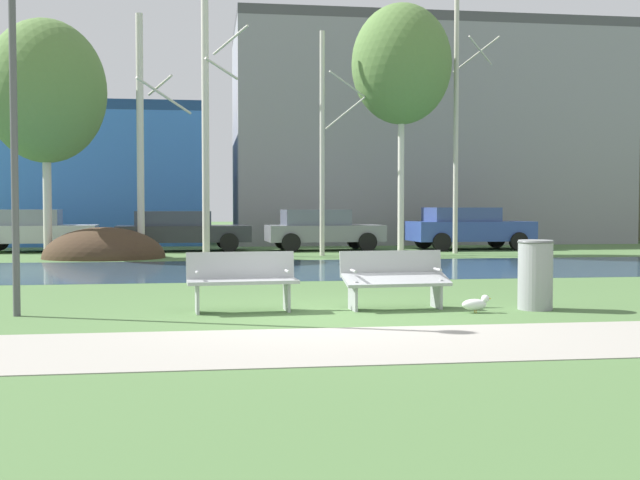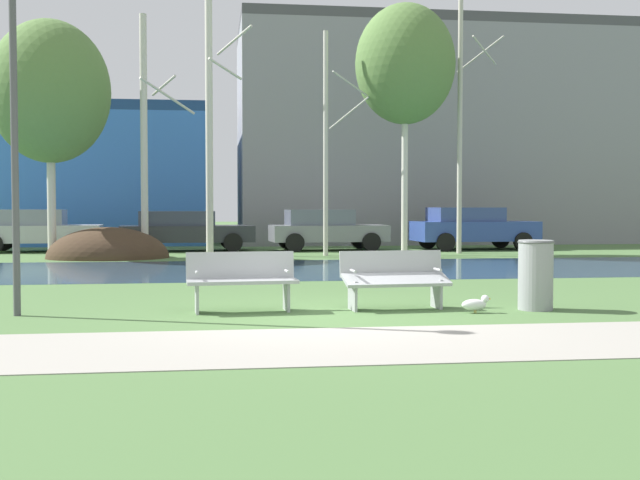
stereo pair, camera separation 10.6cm
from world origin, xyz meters
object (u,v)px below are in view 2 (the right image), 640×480
(parked_hatch_third_grey, at_px, (326,229))
(bench_left, at_px, (242,280))
(trash_bin, at_px, (536,274))
(parked_wagon_fourth_blue, at_px, (472,227))
(seagull, at_px, (476,304))
(parked_van_nearest_silver, at_px, (37,229))
(bench_right, at_px, (394,278))
(parked_sedan_second_dark, at_px, (184,230))
(streetlamp, at_px, (13,51))

(parked_hatch_third_grey, bearing_deg, bench_left, -102.33)
(trash_bin, bearing_deg, parked_hatch_third_grey, 93.06)
(parked_wagon_fourth_blue, bearing_deg, seagull, -108.29)
(parked_van_nearest_silver, distance_m, parked_hatch_third_grey, 9.88)
(seagull, bearing_deg, parked_van_nearest_silver, 119.85)
(bench_right, distance_m, parked_hatch_third_grey, 15.98)
(trash_bin, relative_size, parked_hatch_third_grey, 0.25)
(bench_right, height_order, trash_bin, trash_bin)
(seagull, bearing_deg, bench_left, 169.85)
(bench_right, relative_size, parked_hatch_third_grey, 0.40)
(bench_right, bearing_deg, seagull, -29.39)
(bench_right, relative_size, trash_bin, 1.57)
(bench_left, relative_size, seagull, 3.69)
(trash_bin, xyz_separation_m, parked_van_nearest_silver, (-10.74, 16.74, 0.22))
(bench_left, xyz_separation_m, parked_wagon_fourth_blue, (8.72, 15.66, 0.33))
(parked_hatch_third_grey, bearing_deg, parked_sedan_second_dark, 177.40)
(bench_left, xyz_separation_m, bench_right, (2.28, 0.00, 0.00))
(trash_bin, relative_size, streetlamp, 0.19)
(parked_van_nearest_silver, height_order, parked_sedan_second_dark, parked_van_nearest_silver)
(bench_right, height_order, seagull, bench_right)
(trash_bin, bearing_deg, streetlamp, 177.40)
(parked_van_nearest_silver, distance_m, parked_sedan_second_dark, 4.97)
(seagull, distance_m, parked_sedan_second_dark, 17.43)
(seagull, distance_m, parked_hatch_third_grey, 16.54)
(trash_bin, bearing_deg, parked_van_nearest_silver, 122.70)
(trash_bin, xyz_separation_m, parked_wagon_fourth_blue, (4.37, 16.02, 0.26))
(parked_hatch_third_grey, bearing_deg, trash_bin, -86.94)
(parked_hatch_third_grey, relative_size, parked_wagon_fourth_blue, 0.94)
(trash_bin, bearing_deg, parked_wagon_fourth_blue, 74.74)
(seagull, relative_size, parked_wagon_fourth_blue, 0.10)
(seagull, xyz_separation_m, parked_wagon_fourth_blue, (5.37, 16.26, 0.67))
(seagull, relative_size, parked_van_nearest_silver, 0.11)
(streetlamp, bearing_deg, seagull, -5.06)
(bench_right, bearing_deg, trash_bin, -9.99)
(seagull, xyz_separation_m, parked_van_nearest_silver, (-9.74, 16.97, 0.63))
(trash_bin, xyz_separation_m, parked_hatch_third_grey, (-0.87, 16.29, 0.22))
(streetlamp, relative_size, parked_wagon_fourth_blue, 1.27)
(parked_van_nearest_silver, bearing_deg, bench_right, -62.08)
(trash_bin, relative_size, parked_wagon_fourth_blue, 0.24)
(parked_van_nearest_silver, relative_size, parked_sedan_second_dark, 0.90)
(seagull, height_order, parked_sedan_second_dark, parked_sedan_second_dark)
(parked_sedan_second_dark, xyz_separation_m, parked_hatch_third_grey, (4.91, -0.22, 0.02))
(parked_sedan_second_dark, bearing_deg, seagull, -74.08)
(parked_hatch_third_grey, xyz_separation_m, parked_wagon_fourth_blue, (5.24, -0.27, 0.04))
(trash_bin, bearing_deg, bench_right, 170.01)
(bench_right, bearing_deg, parked_hatch_third_grey, 85.70)
(trash_bin, xyz_separation_m, streetlamp, (-7.51, 0.34, 3.17))
(seagull, distance_m, parked_van_nearest_silver, 19.58)
(seagull, bearing_deg, trash_bin, 13.22)
(bench_left, height_order, streetlamp, streetlamp)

